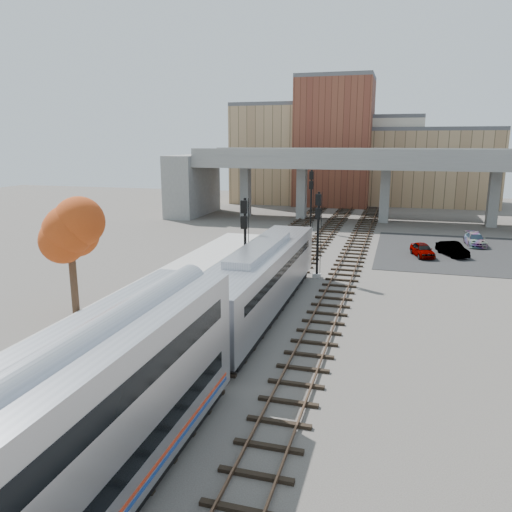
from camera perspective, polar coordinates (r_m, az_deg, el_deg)
The scene contains 15 objects.
ground at distance 26.02m, azimuth -5.30°, elevation -10.63°, with size 160.00×160.00×0.00m, color #47423D.
platform at distance 29.22m, azimuth -18.82°, elevation -8.22°, with size 4.50×60.00×0.35m, color #9E9E99.
yellow_strip at distance 28.16m, azimuth -15.63°, elevation -8.42°, with size 0.70×60.00×0.01m, color yellow.
tracks at distance 37.02m, azimuth 3.08°, elevation -3.23°, with size 10.70×95.00×0.25m.
overpass at distance 67.43m, azimuth 12.83°, elevation 8.76°, with size 54.00×12.00×9.50m.
buildings_far at distance 89.09m, azimuth 11.37°, elevation 11.11°, with size 43.00×21.00×20.60m.
parking_lot at distance 51.48m, azimuth 21.45°, elevation 0.44°, with size 14.00×18.00×0.04m, color black.
locomotive at distance 30.36m, azimuth 0.50°, elevation -2.53°, with size 3.02×19.05×4.10m.
signal_mast_near at distance 34.06m, azimuth -1.28°, elevation 0.87°, with size 0.60×0.64×6.70m.
signal_mast_mid at distance 38.53m, azimuth 7.06°, elevation 2.19°, with size 0.60×0.64×6.69m.
signal_mast_far at distance 59.17m, azimuth 6.30°, elevation 6.28°, with size 0.60×0.64×7.17m.
tree at distance 31.62m, azimuth -20.53°, elevation 2.50°, with size 3.60×3.60×6.87m.
car_a at distance 48.29m, azimuth 18.49°, elevation 0.68°, with size 1.49×3.70×1.26m, color #99999E.
car_b at distance 49.56m, azimuth 21.53°, elevation 0.75°, with size 1.36×3.89×1.28m, color #99999E.
car_c at distance 55.36m, azimuth 23.75°, elevation 1.74°, with size 1.73×4.26×1.23m, color #99999E.
Camera 1 is at (8.82, -22.16, 10.39)m, focal length 35.00 mm.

